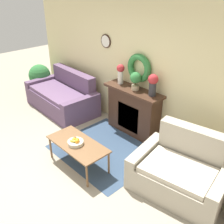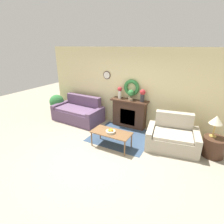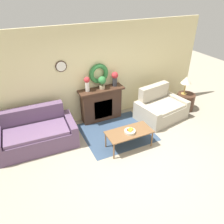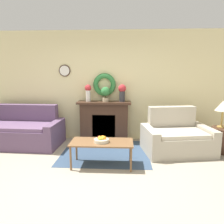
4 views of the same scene
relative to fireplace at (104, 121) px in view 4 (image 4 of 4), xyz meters
name	(u,v)px [view 4 (image 4 of 4)]	position (x,y,z in m)	size (l,w,h in m)	color
ground_plane	(90,183)	(-0.03, -2.16, -0.50)	(16.00, 16.00, 0.00)	#9E937F
floor_rug	(105,152)	(0.10, -0.83, -0.50)	(1.83, 1.64, 0.01)	#334760
wall_back	(104,86)	(-0.03, 0.20, 0.85)	(6.80, 0.19, 2.70)	beige
fireplace	(104,121)	(0.00, 0.00, 0.00)	(1.30, 0.41, 0.99)	#42281C
couch_left	(21,132)	(-1.93, -0.44, -0.18)	(1.90, 1.06, 0.92)	#604766
loveseat_right	(176,138)	(1.62, -0.69, -0.19)	(1.53, 1.19, 0.94)	#B2A893
coffee_table	(102,144)	(0.10, -1.50, -0.08)	(1.13, 0.54, 0.46)	brown
fruit_bowl	(101,140)	(0.09, -1.54, 0.00)	(0.27, 0.27, 0.12)	beige
side_table_by_loveseat	(224,140)	(2.66, -0.61, -0.24)	(0.55, 0.55, 0.52)	#42281C
table_lamp	(223,107)	(2.59, -0.56, 0.47)	(0.32, 0.32, 0.58)	#B28E42
vase_on_mantel_left	(88,92)	(-0.39, 0.01, 0.73)	(0.16, 0.16, 0.41)	silver
vase_on_mantel_right	(122,92)	(0.44, 0.01, 0.73)	(0.19, 0.19, 0.42)	#2D2D33
potted_plant_on_mantel	(106,93)	(0.04, -0.01, 0.70)	(0.22, 0.22, 0.36)	tan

